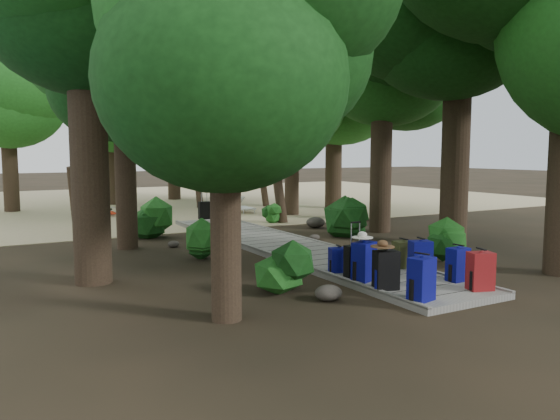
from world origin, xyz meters
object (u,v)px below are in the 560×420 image
lone_suitcase_on_sand (204,210)px  backpack_right_c (420,255)px  kayak (106,211)px  backpack_right_b (458,263)px  backpack_right_d (403,253)px  suitcase_on_boardwalk (355,261)px  backpack_left_a (421,277)px  backpack_left_c (364,259)px  backpack_right_a (481,269)px  duffel_right_khaki (385,255)px  sun_lounger (243,205)px  backpack_left_d (338,259)px  backpack_left_b (386,268)px

lone_suitcase_on_sand → backpack_right_c: bearing=-87.1°
backpack_right_c → kayak: bearing=119.9°
backpack_right_b → backpack_right_d: (-0.07, 1.39, -0.04)m
suitcase_on_boardwalk → backpack_right_d: bearing=10.4°
backpack_left_a → suitcase_on_boardwalk: bearing=73.2°
backpack_left_c → backpack_right_a: 2.02m
duffel_right_khaki → backpack_right_d: bearing=-109.4°
suitcase_on_boardwalk → lone_suitcase_on_sand: bearing=86.3°
suitcase_on_boardwalk → lone_suitcase_on_sand: (1.07, 10.60, -0.08)m
backpack_right_b → kayak: (-3.29, 14.84, -0.28)m
backpack_right_a → lone_suitcase_on_sand: (-0.22, 12.46, -0.14)m
backpack_right_b → suitcase_on_boardwalk: size_ratio=1.13×
backpack_left_c → suitcase_on_boardwalk: backpack_left_c is taller
backpack_right_a → sun_lounger: backpack_right_a is taller
backpack_left_d → kayak: backpack_left_d is taller
backpack_left_a → sun_lounger: size_ratio=0.41×
backpack_right_a → duffel_right_khaki: 2.60m
backpack_right_a → lone_suitcase_on_sand: 12.46m
backpack_left_d → backpack_right_c: (1.38, -0.83, 0.08)m
backpack_right_c → backpack_left_b: bearing=-137.5°
sun_lounger → backpack_left_a: bearing=-101.0°
duffel_right_khaki → backpack_right_b: bearing=-110.1°
lone_suitcase_on_sand → sun_lounger: 2.61m
backpack_left_d → backpack_right_d: (1.42, -0.30, 0.04)m
backpack_left_a → backpack_right_d: backpack_left_a is taller
backpack_left_c → kayak: backpack_left_c is taller
backpack_left_a → backpack_left_b: backpack_left_a is taller
lone_suitcase_on_sand → backpack_left_d: bearing=-94.7°
backpack_left_a → backpack_right_b: backpack_left_a is taller
backpack_left_d → sun_lounger: (3.33, 11.45, -0.06)m
backpack_left_b → suitcase_on_boardwalk: (0.10, 1.02, -0.07)m
backpack_right_a → backpack_right_d: bearing=104.8°
backpack_right_d → backpack_left_c: bearing=-153.2°
backpack_left_a → backpack_right_c: 2.10m
kayak → sun_lounger: bearing=-33.6°
backpack_left_c → backpack_right_d: 1.53m
backpack_left_d → backpack_right_a: bearing=-45.0°
kayak → duffel_right_khaki: bearing=-91.4°
backpack_right_c → kayak: 14.35m
backpack_left_c → suitcase_on_boardwalk: (0.04, 0.33, -0.10)m
backpack_left_c → duffel_right_khaki: backpack_left_c is taller
backpack_right_a → backpack_left_b: bearing=166.6°
backpack_left_a → kayak: (-1.76, 15.52, -0.33)m
backpack_right_d → suitcase_on_boardwalk: same height
backpack_left_c → backpack_right_d: size_ratio=1.32×
backpack_left_d → lone_suitcase_on_sand: 10.16m
backpack_left_b → backpack_left_d: backpack_left_b is taller
backpack_right_b → suitcase_on_boardwalk: backpack_right_b is taller
backpack_right_c → duffel_right_khaki: 1.08m
backpack_left_a → kayak: 15.62m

